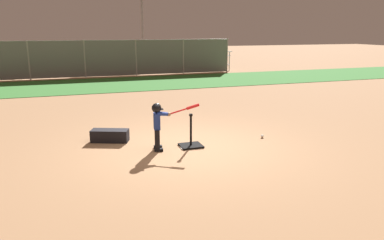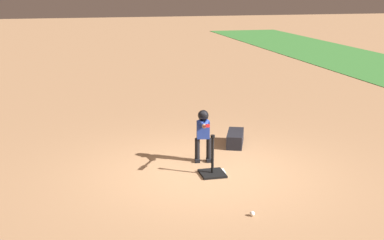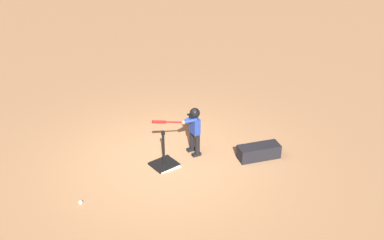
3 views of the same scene
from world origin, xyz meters
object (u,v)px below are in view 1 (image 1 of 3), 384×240
batter_child (159,121)px  bleachers_right_center (200,61)px  equipment_bag (110,136)px  batting_tee (191,143)px  baseball (262,136)px  bleachers_center (109,67)px

batter_child → bleachers_right_center: (6.23, 14.58, -0.04)m
equipment_bag → batting_tee: bearing=-8.9°
baseball → equipment_bag: (-3.46, 0.86, 0.10)m
equipment_bag → bleachers_right_center: bearing=83.8°
batter_child → bleachers_center: size_ratio=0.29×
batter_child → equipment_bag: size_ratio=1.21×
bleachers_center → equipment_bag: bearing=-96.6°
batter_child → equipment_bag: bearing=134.6°
bleachers_right_center → batter_child: bearing=-113.1°
batting_tee → batter_child: (-0.71, 0.02, 0.55)m
batting_tee → equipment_bag: batting_tee is taller
batter_child → bleachers_center: (0.62, 14.24, -0.21)m
baseball → bleachers_right_center: 14.97m
batter_child → baseball: 2.60m
batter_child → baseball: size_ratio=13.72×
baseball → batter_child: bearing=-178.1°
bleachers_right_center → baseball: bearing=-104.3°
batting_tee → bleachers_center: bearing=90.4°
bleachers_right_center → equipment_bag: bleachers_right_center is taller
batting_tee → batter_child: batter_child is taller
batter_child → bleachers_center: bearing=87.5°
batting_tee → bleachers_right_center: bleachers_right_center is taller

